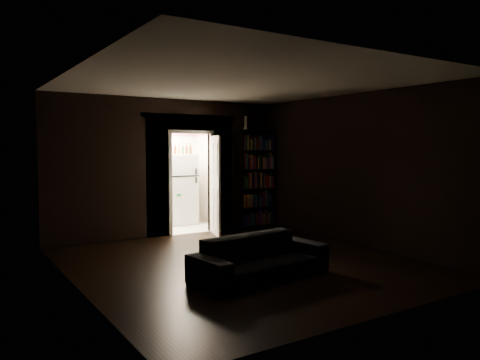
% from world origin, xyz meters
% --- Properties ---
extents(ground, '(5.50, 5.50, 0.00)m').
position_xyz_m(ground, '(0.00, 0.00, 0.00)').
color(ground, black).
rests_on(ground, ground).
extents(room_walls, '(5.02, 5.61, 2.84)m').
position_xyz_m(room_walls, '(-0.01, 1.07, 1.68)').
color(room_walls, black).
rests_on(room_walls, ground).
extents(kitchen_alcove, '(2.20, 1.80, 2.60)m').
position_xyz_m(kitchen_alcove, '(0.50, 3.87, 1.21)').
color(kitchen_alcove, beige).
rests_on(kitchen_alcove, ground).
extents(sofa, '(2.09, 1.10, 0.77)m').
position_xyz_m(sofa, '(-0.23, -0.82, 0.38)').
color(sofa, black).
rests_on(sofa, ground).
extents(bookshelf, '(0.95, 0.49, 2.20)m').
position_xyz_m(bookshelf, '(2.00, 2.55, 1.10)').
color(bookshelf, black).
rests_on(bookshelf, ground).
extents(refrigerator, '(0.86, 0.81, 1.65)m').
position_xyz_m(refrigerator, '(0.80, 4.03, 0.82)').
color(refrigerator, white).
rests_on(refrigerator, ground).
extents(door, '(0.31, 0.82, 2.05)m').
position_xyz_m(door, '(0.84, 2.33, 1.02)').
color(door, silver).
rests_on(door, ground).
extents(figurine, '(0.12, 0.12, 0.30)m').
position_xyz_m(figurine, '(1.78, 2.61, 2.35)').
color(figurine, silver).
rests_on(figurine, bookshelf).
extents(bottles, '(0.67, 0.09, 0.27)m').
position_xyz_m(bottles, '(0.85, 3.97, 1.79)').
color(bottles, black).
rests_on(bottles, refrigerator).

